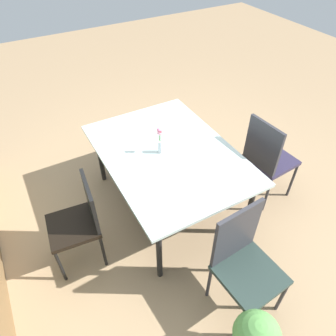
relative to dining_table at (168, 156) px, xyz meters
The scene contains 6 objects.
ground_plane 0.69m from the dining_table, 79.16° to the left, with size 12.00×12.00×0.00m, color #9E7F5B.
dining_table is the anchor object (origin of this frame).
chair_end_left 1.20m from the dining_table, behind, with size 0.48×0.48×0.98m.
chair_far_side 1.00m from the dining_table, 100.81° to the left, with size 0.45×0.45×0.89m.
chair_near_left 1.04m from the dining_table, 111.61° to the right, with size 0.47×0.47×1.01m.
flower_vase 0.19m from the dining_table, 60.44° to the left, with size 0.05×0.06×0.28m.
Camera 1 is at (-2.03, 1.06, 2.63)m, focal length 33.28 mm.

